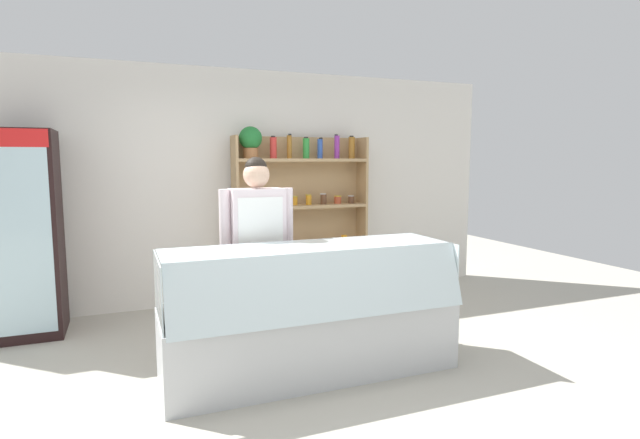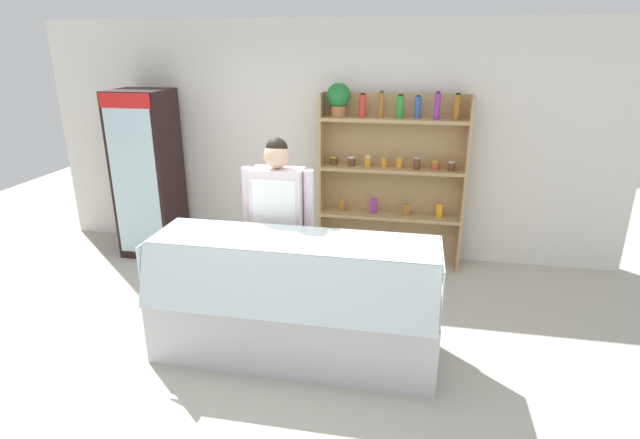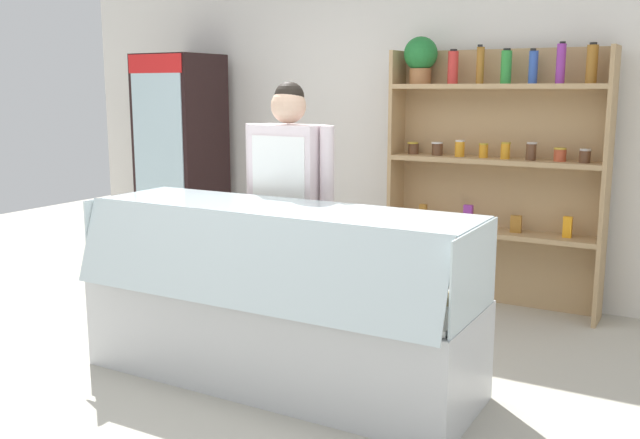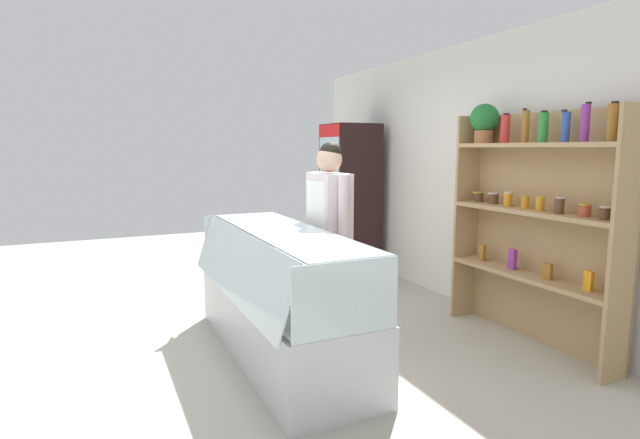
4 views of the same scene
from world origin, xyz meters
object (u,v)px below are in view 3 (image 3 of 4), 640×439
(shelving_unit, at_px, (488,156))
(shop_clerk, at_px, (289,191))
(drinks_fridge, at_px, (182,163))
(deli_display_case, at_px, (277,328))

(shelving_unit, distance_m, shop_clerk, 1.70)
(shelving_unit, bearing_deg, drinks_fridge, -175.26)
(drinks_fridge, height_order, shop_clerk, drinks_fridge)
(drinks_fridge, distance_m, deli_display_case, 2.91)
(shelving_unit, bearing_deg, shop_clerk, -119.89)
(drinks_fridge, height_order, shelving_unit, shelving_unit)
(deli_display_case, bearing_deg, shelving_unit, 74.06)
(drinks_fridge, relative_size, deli_display_case, 0.86)
(shelving_unit, height_order, shop_clerk, shelving_unit)
(drinks_fridge, xyz_separation_m, shop_clerk, (1.93, -1.24, 0.03))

